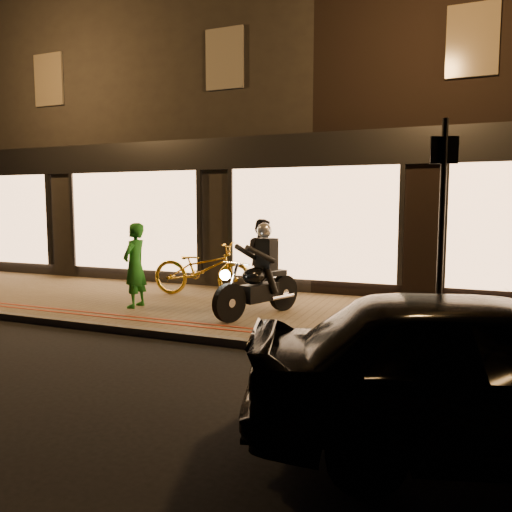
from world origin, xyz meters
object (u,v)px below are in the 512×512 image
Objects in this scene: person_green at (135,265)px; parked_car at (494,372)px; bicycle_gold at (202,269)px; sign_post at (442,222)px; motorcycle at (259,280)px.

parked_car is (5.81, -3.28, -0.22)m from person_green.
parked_car is at bearing 57.99° from person_green.
parked_car is (5.21, -4.77, 0.00)m from bicycle_gold.
bicycle_gold is (-4.70, 2.17, -1.11)m from sign_post.
motorcycle is 1.17× the size of person_green.
person_green is at bearing -151.75° from motorcycle.
person_green is at bearing 172.73° from sign_post.
motorcycle reaches higher than bicycle_gold.
sign_post reaches higher than person_green.
sign_post is 1.40× the size of bicycle_gold.
person_green is (-5.30, 0.68, -0.89)m from sign_post.
bicycle_gold is at bearing 155.42° from person_green.
motorcycle is 4.89m from parked_car.
bicycle_gold is at bearing 155.21° from sign_post.
bicycle_gold is 1.62m from person_green.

